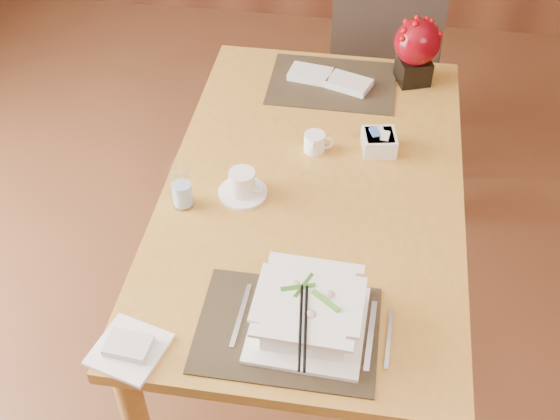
% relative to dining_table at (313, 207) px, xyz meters
% --- Properties ---
extents(dining_table, '(0.90, 1.50, 0.75)m').
position_rel_dining_table_xyz_m(dining_table, '(0.00, 0.00, 0.00)').
color(dining_table, '#C48C36').
rests_on(dining_table, ground).
extents(placemat_near, '(0.45, 0.33, 0.01)m').
position_rel_dining_table_xyz_m(placemat_near, '(0.00, -0.55, 0.10)').
color(placemat_near, black).
rests_on(placemat_near, dining_table).
extents(placemat_far, '(0.45, 0.33, 0.01)m').
position_rel_dining_table_xyz_m(placemat_far, '(0.00, 0.55, 0.10)').
color(placemat_far, black).
rests_on(placemat_far, dining_table).
extents(soup_setting, '(0.29, 0.29, 0.11)m').
position_rel_dining_table_xyz_m(soup_setting, '(0.05, -0.53, 0.15)').
color(soup_setting, white).
rests_on(soup_setting, dining_table).
extents(coffee_cup, '(0.15, 0.15, 0.08)m').
position_rel_dining_table_xyz_m(coffee_cup, '(-0.21, -0.07, 0.13)').
color(coffee_cup, white).
rests_on(coffee_cup, dining_table).
extents(water_glass, '(0.08, 0.08, 0.15)m').
position_rel_dining_table_xyz_m(water_glass, '(-0.37, -0.15, 0.17)').
color(water_glass, white).
rests_on(water_glass, dining_table).
extents(creamer_jug, '(0.09, 0.09, 0.06)m').
position_rel_dining_table_xyz_m(creamer_jug, '(-0.02, 0.16, 0.13)').
color(creamer_jug, white).
rests_on(creamer_jug, dining_table).
extents(sugar_caddy, '(0.12, 0.12, 0.06)m').
position_rel_dining_table_xyz_m(sugar_caddy, '(0.18, 0.20, 0.13)').
color(sugar_caddy, white).
rests_on(sugar_caddy, dining_table).
extents(berry_decor, '(0.16, 0.16, 0.24)m').
position_rel_dining_table_xyz_m(berry_decor, '(0.28, 0.61, 0.23)').
color(berry_decor, black).
rests_on(berry_decor, dining_table).
extents(napkins_far, '(0.32, 0.18, 0.03)m').
position_rel_dining_table_xyz_m(napkins_far, '(-0.00, 0.55, 0.12)').
color(napkins_far, silver).
rests_on(napkins_far, dining_table).
extents(bread_plate, '(0.20, 0.20, 0.01)m').
position_rel_dining_table_xyz_m(bread_plate, '(-0.37, -0.67, 0.10)').
color(bread_plate, white).
rests_on(bread_plate, dining_table).
extents(far_chair, '(0.50, 0.50, 0.99)m').
position_rel_dining_table_xyz_m(far_chair, '(0.19, 1.08, -0.10)').
color(far_chair, black).
rests_on(far_chair, ground).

